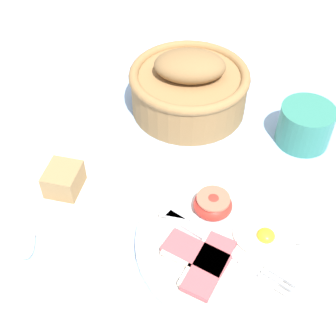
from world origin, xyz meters
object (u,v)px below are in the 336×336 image
sugar_cup (305,124)px  bread_basket (189,86)px  breakfast_plate (226,240)px  teaspoon_by_saucer (26,254)px  bread_plate (71,190)px

sugar_cup → bread_basket: 0.20m
breakfast_plate → sugar_cup: sugar_cup is taller
sugar_cup → bread_basket: bread_basket is taller
bread_basket → sugar_cup: bearing=-3.6°
sugar_cup → teaspoon_by_saucer: size_ratio=0.50×
bread_basket → teaspoon_by_saucer: (-0.09, -0.35, -0.04)m
breakfast_plate → teaspoon_by_saucer: bearing=-154.9°
breakfast_plate → teaspoon_by_saucer: 0.25m
bread_plate → bread_basket: bread_basket is taller
sugar_cup → teaspoon_by_saucer: 0.45m
teaspoon_by_saucer → sugar_cup: bearing=-77.0°
sugar_cup → breakfast_plate: bearing=-103.8°
sugar_cup → teaspoon_by_saucer: (-0.29, -0.34, -0.03)m
bread_plate → bread_basket: bearing=69.8°
bread_basket → bread_plate: bearing=-110.2°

